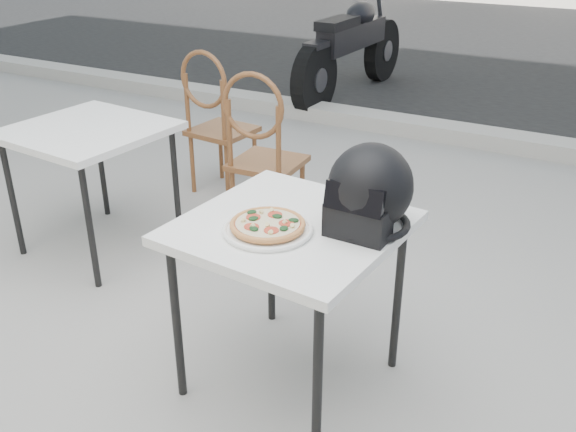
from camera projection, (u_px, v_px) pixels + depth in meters
The scene contains 11 objects.
ground at pixel (241, 344), 2.70m from camera, with size 80.00×80.00×0.00m, color #A09D98.
street_asphalt at pixel (534, 49), 8.22m from camera, with size 30.00×8.00×0.00m, color black.
curb at pixel (445, 132), 5.04m from camera, with size 30.00×0.25×0.12m, color #A8A59D.
cafe_table_main at pixel (291, 239), 2.23m from camera, with size 0.77×0.77×0.68m.
plate at pixel (268, 230), 2.14m from camera, with size 0.36×0.36×0.02m.
pizza at pixel (268, 224), 2.13m from camera, with size 0.30×0.30×0.03m.
helmet at pixel (369, 192), 2.12m from camera, with size 0.30×0.31×0.29m.
cafe_chair_main at pixel (262, 146), 3.38m from camera, with size 0.37×0.37×0.93m.
cafe_table_side at pixel (88, 139), 3.21m from camera, with size 0.77×0.77×0.67m.
cafe_chair_side at pixel (215, 115), 3.89m from camera, with size 0.38×0.38×0.92m.
motorcycle at pixel (352, 48), 6.03m from camera, with size 0.54×2.07×1.03m.
Camera 1 is at (1.22, -1.83, 1.66)m, focal length 40.00 mm.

